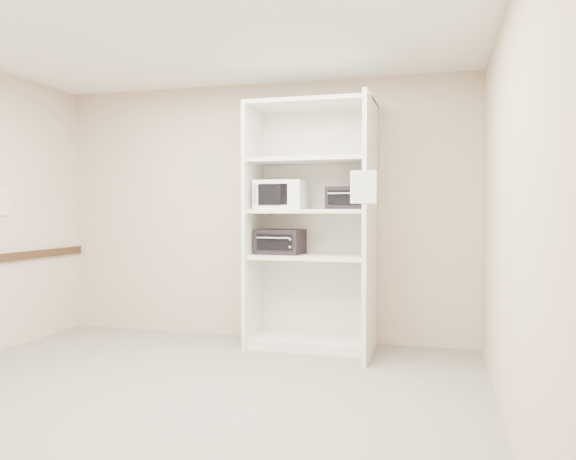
% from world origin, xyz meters
% --- Properties ---
extents(floor, '(4.50, 4.00, 0.01)m').
position_xyz_m(floor, '(0.00, 0.00, 0.00)').
color(floor, slate).
rests_on(floor, ground).
extents(ceiling, '(4.50, 4.00, 0.01)m').
position_xyz_m(ceiling, '(0.00, 0.00, 2.70)').
color(ceiling, white).
extents(wall_back, '(4.50, 0.02, 2.70)m').
position_xyz_m(wall_back, '(0.00, 2.00, 1.35)').
color(wall_back, beige).
rests_on(wall_back, ground).
extents(wall_right, '(0.02, 4.00, 2.70)m').
position_xyz_m(wall_right, '(2.25, 0.00, 1.35)').
color(wall_right, beige).
rests_on(wall_right, ground).
extents(shelving_unit, '(1.24, 0.92, 2.42)m').
position_xyz_m(shelving_unit, '(0.67, 1.70, 1.13)').
color(shelving_unit, white).
rests_on(shelving_unit, floor).
extents(microwave, '(0.48, 0.36, 0.28)m').
position_xyz_m(microwave, '(0.32, 1.66, 1.51)').
color(microwave, white).
rests_on(microwave, shelving_unit).
extents(toaster_oven_upper, '(0.41, 0.33, 0.22)m').
position_xyz_m(toaster_oven_upper, '(0.98, 1.70, 1.48)').
color(toaster_oven_upper, black).
rests_on(toaster_oven_upper, shelving_unit).
extents(toaster_oven_lower, '(0.47, 0.38, 0.25)m').
position_xyz_m(toaster_oven_lower, '(0.30, 1.70, 1.04)').
color(toaster_oven_lower, black).
rests_on(toaster_oven_lower, shelving_unit).
extents(paper_sign, '(0.22, 0.01, 0.28)m').
position_xyz_m(paper_sign, '(1.21, 1.07, 1.56)').
color(paper_sign, white).
rests_on(paper_sign, shelving_unit).
extents(wall_poster, '(0.01, 0.21, 0.29)m').
position_xyz_m(wall_poster, '(-2.24, 0.80, 1.45)').
color(wall_poster, white).
rests_on(wall_poster, wall_left).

